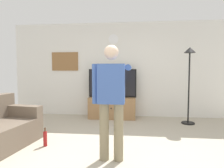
# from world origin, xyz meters

# --- Properties ---
(ground_plane) EXTENTS (8.40, 8.40, 0.00)m
(ground_plane) POSITION_xyz_m (0.00, 0.00, 0.00)
(ground_plane) COLOR #B2A893
(back_wall) EXTENTS (6.40, 0.10, 2.70)m
(back_wall) POSITION_xyz_m (0.00, 2.95, 1.35)
(back_wall) COLOR silver
(back_wall) RESTS_ON ground_plane
(tv_stand) EXTENTS (1.28, 0.55, 0.58)m
(tv_stand) POSITION_xyz_m (-0.21, 2.60, 0.29)
(tv_stand) COLOR #997047
(tv_stand) RESTS_ON ground_plane
(television) EXTENTS (1.33, 0.07, 0.78)m
(television) POSITION_xyz_m (-0.21, 2.65, 0.97)
(television) COLOR black
(television) RESTS_ON tv_stand
(wall_clock) EXTENTS (0.28, 0.03, 0.28)m
(wall_clock) POSITION_xyz_m (-0.21, 2.89, 2.22)
(wall_clock) COLOR white
(framed_picture) EXTENTS (0.80, 0.04, 0.54)m
(framed_picture) POSITION_xyz_m (-1.66, 2.90, 1.59)
(framed_picture) COLOR olive
(floor_lamp) EXTENTS (0.32, 0.32, 1.90)m
(floor_lamp) POSITION_xyz_m (1.74, 2.22, 1.36)
(floor_lamp) COLOR black
(floor_lamp) RESTS_ON ground_plane
(person_standing_nearer_lamp) EXTENTS (0.57, 0.78, 1.69)m
(person_standing_nearer_lamp) POSITION_xyz_m (0.06, 0.02, 0.96)
(person_standing_nearer_lamp) COLOR gray
(person_standing_nearer_lamp) RESTS_ON ground_plane
(beverage_bottle) EXTENTS (0.07, 0.07, 0.33)m
(beverage_bottle) POSITION_xyz_m (-1.16, 0.41, 0.13)
(beverage_bottle) COLOR maroon
(beverage_bottle) RESTS_ON ground_plane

